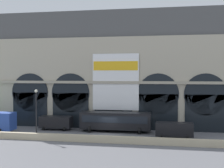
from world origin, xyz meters
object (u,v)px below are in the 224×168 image
van_midwest (56,122)px  street_lamp_quayside (36,107)px  bus_center (115,121)px  van_mideast (174,129)px

van_midwest → street_lamp_quayside: (-0.34, -6.63, 3.17)m
bus_center → street_lamp_quayside: (-10.17, -6.55, 2.63)m
bus_center → street_lamp_quayside: street_lamp_quayside is taller
van_midwest → van_mideast: size_ratio=1.00×
van_midwest → street_lamp_quayside: street_lamp_quayside is taller
van_midwest → bus_center: size_ratio=0.47×
bus_center → van_mideast: size_ratio=2.12×
street_lamp_quayside → bus_center: bearing=32.8°
van_midwest → bus_center: bearing=-0.4°
van_midwest → street_lamp_quayside: bearing=-93.0°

